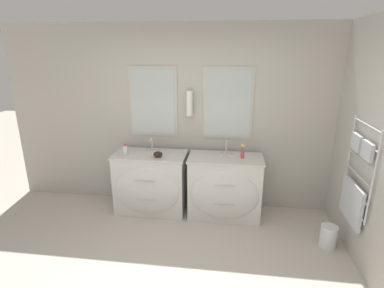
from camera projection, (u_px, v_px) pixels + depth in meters
name	position (u px, v px, depth m)	size (l,w,h in m)	color
wall_back	(193.00, 118.00, 4.26)	(5.48, 0.17, 2.60)	#B2ADA3
wall_right	(373.00, 149.00, 3.03)	(0.13, 3.80, 2.60)	#B2ADA3
vanity_left	(150.00, 183.00, 4.25)	(1.01, 0.58, 0.86)	silver
vanity_right	(225.00, 187.00, 4.12)	(1.01, 0.58, 0.86)	silver
faucet_left	(152.00, 145.00, 4.24)	(0.17, 0.12, 0.19)	silver
faucet_right	(226.00, 148.00, 4.11)	(0.17, 0.12, 0.19)	silver
toiletry_bottle	(125.00, 150.00, 4.09)	(0.06, 0.06, 0.15)	silver
amenity_bowl	(158.00, 154.00, 4.03)	(0.12, 0.12, 0.07)	black
flower_vase	(242.00, 152.00, 3.97)	(0.05, 0.05, 0.20)	#CC4C51
waste_bin	(328.00, 236.00, 3.54)	(0.20, 0.20, 0.27)	silver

